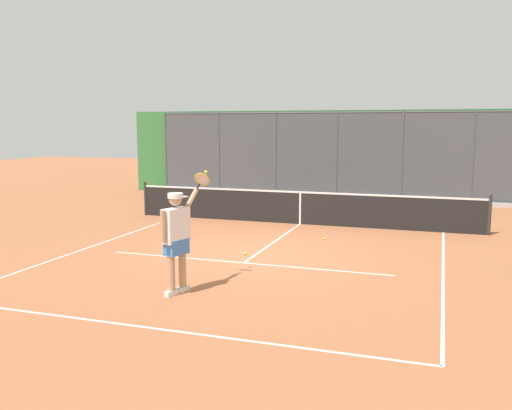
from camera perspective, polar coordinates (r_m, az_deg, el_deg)
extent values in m
plane|color=#A8603D|center=(12.26, -0.14, -5.23)|extent=(60.00, 60.00, 0.00)
cube|color=white|center=(8.19, -10.92, -12.35)|extent=(7.92, 0.05, 0.01)
cube|color=white|center=(11.61, -1.27, -5.99)|extent=(6.18, 0.05, 0.01)
cube|color=white|center=(11.38, 18.78, -6.74)|extent=(0.05, 8.74, 0.01)
cube|color=white|center=(13.80, -16.33, -4.02)|extent=(0.05, 8.74, 0.01)
cube|color=white|center=(13.83, 2.13, -3.66)|extent=(0.05, 4.81, 0.01)
cylinder|color=#474C51|center=(21.09, 21.52, 4.51)|extent=(0.07, 0.07, 3.36)
cylinder|color=#474C51|center=(21.11, 14.89, 4.81)|extent=(0.07, 0.07, 3.36)
cylinder|color=#474C51|center=(21.41, 8.34, 5.05)|extent=(0.07, 0.07, 3.36)
cylinder|color=#474C51|center=(21.98, 2.06, 5.22)|extent=(0.07, 0.07, 3.36)
cylinder|color=#474C51|center=(22.80, -3.84, 5.31)|extent=(0.07, 0.07, 3.36)
cylinder|color=#474C51|center=(23.84, -9.29, 5.35)|extent=(0.07, 0.07, 3.36)
cylinder|color=#474C51|center=(21.39, 8.44, 9.44)|extent=(14.62, 0.05, 0.05)
cube|color=#474C51|center=(21.41, 8.34, 5.05)|extent=(14.62, 0.02, 3.36)
cube|color=#387A3D|center=(22.05, 8.65, 5.20)|extent=(17.62, 0.90, 3.41)
cube|color=#ADADA8|center=(21.39, 8.17, 0.73)|extent=(15.62, 0.18, 0.15)
cylinder|color=#2D2D2D|center=(15.60, 23.00, -0.96)|extent=(0.09, 0.09, 1.07)
cylinder|color=#2D2D2D|center=(17.93, -11.35, 0.67)|extent=(0.09, 0.09, 1.07)
cube|color=black|center=(16.03, 4.59, -0.38)|extent=(10.08, 0.02, 0.91)
cube|color=white|center=(15.97, 4.61, 1.33)|extent=(10.08, 0.04, 0.05)
cube|color=white|center=(16.03, 4.59, -0.38)|extent=(0.05, 0.04, 0.91)
cube|color=silver|center=(9.58, -8.71, -8.96)|extent=(0.18, 0.28, 0.09)
cylinder|color=tan|center=(9.45, -8.77, -6.36)|extent=(0.13, 0.13, 0.81)
cube|color=silver|center=(9.76, -7.58, -8.59)|extent=(0.18, 0.28, 0.09)
cylinder|color=tan|center=(9.64, -7.63, -6.04)|extent=(0.13, 0.13, 0.81)
cube|color=#3D7AC6|center=(9.47, -8.23, -4.30)|extent=(0.33, 0.47, 0.26)
cube|color=white|center=(9.40, -8.28, -2.09)|extent=(0.35, 0.54, 0.58)
cylinder|color=tan|center=(9.18, -9.60, -2.21)|extent=(0.08, 0.08, 0.54)
cylinder|color=tan|center=(9.70, -6.64, 0.71)|extent=(0.09, 0.39, 0.30)
sphere|color=tan|center=(9.33, -8.34, 0.60)|extent=(0.22, 0.22, 0.22)
cylinder|color=white|center=(9.32, -8.35, 0.97)|extent=(0.32, 0.32, 0.08)
cube|color=white|center=(9.41, -7.82, 0.85)|extent=(0.24, 0.25, 0.02)
cylinder|color=black|center=(9.91, -6.04, 1.83)|extent=(0.03, 0.17, 0.13)
torus|color=gold|center=(10.06, -5.61, 2.65)|extent=(0.29, 0.18, 0.26)
cylinder|color=silver|center=(10.06, -5.61, 2.65)|extent=(0.25, 0.14, 0.21)
sphere|color=#CCDB33|center=(10.21, -5.20, 3.41)|extent=(0.07, 0.07, 0.07)
sphere|color=#C1D138|center=(12.29, -1.15, -5.04)|extent=(0.07, 0.07, 0.07)
sphere|color=#CCDB33|center=(13.98, 7.08, -3.46)|extent=(0.07, 0.07, 0.07)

